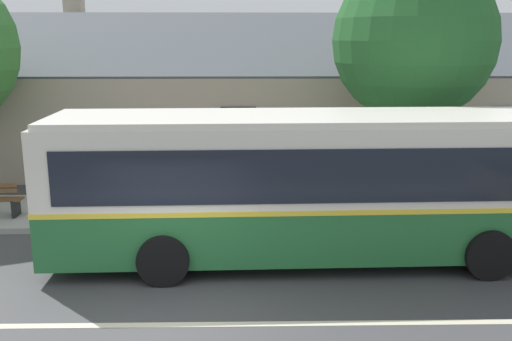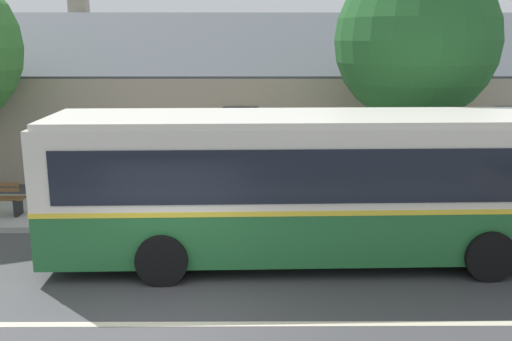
% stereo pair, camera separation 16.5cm
% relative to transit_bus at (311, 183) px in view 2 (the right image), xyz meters
% --- Properties ---
extents(ground_plane, '(300.00, 300.00, 0.00)m').
position_rel_transit_bus_xyz_m(ground_plane, '(-2.67, -2.90, -1.66)').
color(ground_plane, '#424244').
extents(sidewalk_far, '(60.00, 3.00, 0.15)m').
position_rel_transit_bus_xyz_m(sidewalk_far, '(-2.67, 3.10, -1.59)').
color(sidewalk_far, '#9E9E99').
rests_on(sidewalk_far, ground).
extents(lane_divider_stripe, '(60.00, 0.16, 0.01)m').
position_rel_transit_bus_xyz_m(lane_divider_stripe, '(-2.67, -2.90, -1.66)').
color(lane_divider_stripe, beige).
rests_on(lane_divider_stripe, ground).
extents(community_building, '(24.97, 10.58, 6.59)m').
position_rel_transit_bus_xyz_m(community_building, '(-1.61, 11.57, 0.16)').
color(community_building, tan).
rests_on(community_building, ground).
extents(transit_bus, '(10.94, 2.98, 3.09)m').
position_rel_transit_bus_xyz_m(transit_bus, '(0.00, 0.00, 0.00)').
color(transit_bus, '#236633').
rests_on(transit_bus, ground).
extents(bench_down_street, '(1.78, 0.51, 0.94)m').
position_rel_transit_bus_xyz_m(bench_down_street, '(-3.33, 2.66, -1.09)').
color(bench_down_street, brown).
rests_on(bench_down_street, sidewalk_far).
extents(street_tree_primary, '(4.42, 4.42, 6.74)m').
position_rel_transit_bus_xyz_m(street_tree_primary, '(3.19, 4.29, 2.69)').
color(street_tree_primary, '#4C3828').
rests_on(street_tree_primary, ground).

